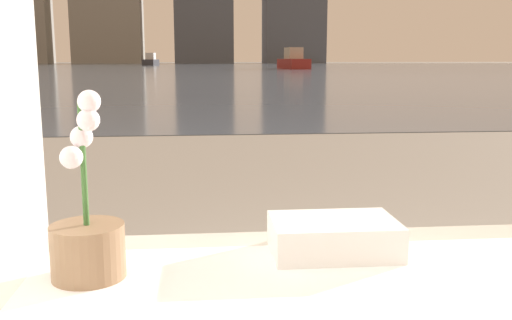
# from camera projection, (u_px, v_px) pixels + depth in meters

# --- Properties ---
(potted_orchid) EXTENTS (0.15, 0.15, 0.39)m
(potted_orchid) POSITION_uv_depth(u_px,v_px,m) (87.00, 235.00, 1.17)
(potted_orchid) COLOR #8C6B4C
(potted_orchid) RESTS_ON bathtub
(towel_stack) EXTENTS (0.29, 0.19, 0.08)m
(towel_stack) POSITION_uv_depth(u_px,v_px,m) (334.00, 236.00, 1.33)
(towel_stack) COLOR white
(towel_stack) RESTS_ON bathtub
(harbor_water) EXTENTS (180.00, 110.00, 0.01)m
(harbor_water) POSITION_uv_depth(u_px,v_px,m) (204.00, 68.00, 61.36)
(harbor_water) COLOR slate
(harbor_water) RESTS_ON ground_plane
(harbor_boat_1) EXTENTS (2.13, 4.88, 1.77)m
(harbor_boat_1) POSITION_uv_depth(u_px,v_px,m) (151.00, 61.00, 82.35)
(harbor_boat_1) COLOR #2D2D33
(harbor_boat_1) RESTS_ON harbor_water
(harbor_boat_2) EXTENTS (2.46, 5.51, 2.00)m
(harbor_boat_2) POSITION_uv_depth(u_px,v_px,m) (293.00, 61.00, 53.72)
(harbor_boat_2) COLOR maroon
(harbor_boat_2) RESTS_ON harbor_water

